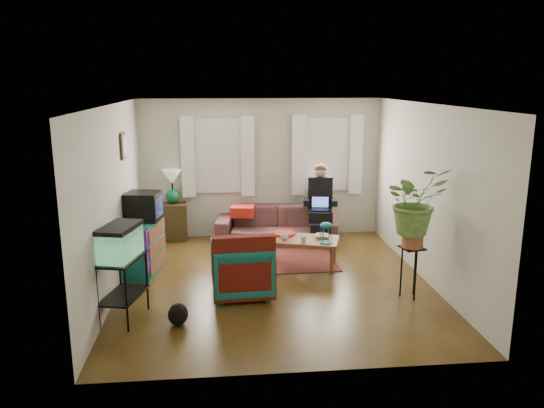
{
  "coord_description": "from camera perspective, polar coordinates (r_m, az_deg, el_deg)",
  "views": [
    {
      "loc": [
        -0.78,
        -7.35,
        2.93
      ],
      "look_at": [
        0.0,
        0.4,
        1.1
      ],
      "focal_mm": 35.0,
      "sensor_mm": 36.0,
      "label": 1
    }
  ],
  "objects": [
    {
      "name": "bowl",
      "position": [
        8.48,
        5.41,
        -3.46
      ],
      "size": [
        0.28,
        0.28,
        0.06
      ],
      "primitive_type": "imported",
      "rotation": [
        0.0,
        0.0,
        -0.3
      ],
      "color": "white",
      "rests_on": "coffee_table"
    },
    {
      "name": "ceiling",
      "position": [
        7.4,
        0.32,
        10.67
      ],
      "size": [
        4.5,
        5.0,
        0.01
      ],
      "primitive_type": "cube",
      "color": "white",
      "rests_on": "wall_back"
    },
    {
      "name": "dresser",
      "position": [
        8.47,
        -13.73,
        -4.49
      ],
      "size": [
        0.61,
        0.97,
        0.82
      ],
      "primitive_type": "cube",
      "rotation": [
        0.0,
        0.0,
        -0.18
      ],
      "color": "#125271",
      "rests_on": "floor"
    },
    {
      "name": "serape_throw",
      "position": [
        7.05,
        -3.01,
        -6.19
      ],
      "size": [
        0.85,
        0.24,
        0.69
      ],
      "primitive_type": "cube",
      "rotation": [
        0.0,
        0.0,
        0.06
      ],
      "color": "#9E0A0A",
      "rests_on": "armchair"
    },
    {
      "name": "aquarium",
      "position": [
        6.69,
        -16.03,
        -3.89
      ],
      "size": [
        0.51,
        0.73,
        0.42
      ],
      "primitive_type": "cube",
      "rotation": [
        0.0,
        0.0,
        -0.25
      ],
      "color": "#7FD899",
      "rests_on": "aquarium_stand"
    },
    {
      "name": "plant_stand",
      "position": [
        7.54,
        14.67,
        -7.12
      ],
      "size": [
        0.36,
        0.36,
        0.72
      ],
      "primitive_type": "cube",
      "rotation": [
        0.0,
        0.0,
        0.21
      ],
      "color": "black",
      "rests_on": "floor"
    },
    {
      "name": "window_left",
      "position": [
        9.92,
        -5.84,
        5.16
      ],
      "size": [
        1.08,
        0.04,
        1.38
      ],
      "primitive_type": "cube",
      "color": "white",
      "rests_on": "wall_back"
    },
    {
      "name": "curtains_right",
      "position": [
        10.05,
        5.98,
        5.26
      ],
      "size": [
        1.36,
        0.06,
        1.5
      ],
      "primitive_type": "cube",
      "color": "white",
      "rests_on": "wall_back"
    },
    {
      "name": "curtains_left",
      "position": [
        9.84,
        -5.84,
        5.1
      ],
      "size": [
        1.36,
        0.06,
        1.5
      ],
      "primitive_type": "cube",
      "color": "white",
      "rests_on": "wall_back"
    },
    {
      "name": "armchair",
      "position": [
        7.41,
        -3.27,
        -6.64
      ],
      "size": [
        0.86,
        0.81,
        0.83
      ],
      "primitive_type": "imported",
      "rotation": [
        0.0,
        0.0,
        3.2
      ],
      "color": "#12646C",
      "rests_on": "floor"
    },
    {
      "name": "table_lamp",
      "position": [
        9.95,
        -10.66,
        1.76
      ],
      "size": [
        0.36,
        0.36,
        0.63
      ],
      "primitive_type": null,
      "rotation": [
        0.0,
        0.0,
        0.02
      ],
      "color": "white",
      "rests_on": "side_table"
    },
    {
      "name": "picture_frame",
      "position": [
        8.38,
        -15.66,
        6.02
      ],
      "size": [
        0.04,
        0.32,
        0.4
      ],
      "primitive_type": "cube",
      "color": "#3D2616",
      "rests_on": "wall_left"
    },
    {
      "name": "aquarium_stand",
      "position": [
        6.89,
        -15.7,
        -8.79
      ],
      "size": [
        0.57,
        0.8,
        0.81
      ],
      "primitive_type": "cube",
      "rotation": [
        0.0,
        0.0,
        -0.25
      ],
      "color": "black",
      "rests_on": "floor"
    },
    {
      "name": "birdcage",
      "position": [
        8.19,
        5.82,
        -3.07
      ],
      "size": [
        0.23,
        0.23,
        0.33
      ],
      "primitive_type": null,
      "rotation": [
        0.0,
        0.0,
        -0.3
      ],
      "color": "#115B6B",
      "rests_on": "coffee_table"
    },
    {
      "name": "wall_right",
      "position": [
        8.11,
        16.31,
        1.1
      ],
      "size": [
        0.01,
        5.0,
        2.6
      ],
      "primitive_type": "cube",
      "color": "silver",
      "rests_on": "floor"
    },
    {
      "name": "coffee_table",
      "position": [
        8.5,
        3.19,
        -5.26
      ],
      "size": [
        1.28,
        0.93,
        0.48
      ],
      "primitive_type": "cube",
      "rotation": [
        0.0,
        0.0,
        -0.3
      ],
      "color": "brown",
      "rests_on": "floor"
    },
    {
      "name": "wall_left",
      "position": [
        7.67,
        -16.66,
        0.39
      ],
      "size": [
        0.01,
        5.0,
        2.6
      ],
      "primitive_type": "cube",
      "color": "silver",
      "rests_on": "floor"
    },
    {
      "name": "sofa",
      "position": [
        9.78,
        0.52,
        -1.59
      ],
      "size": [
        2.3,
        1.17,
        0.86
      ],
      "primitive_type": "imported",
      "rotation": [
        0.0,
        0.0,
        -0.15
      ],
      "color": "brown",
      "rests_on": "floor"
    },
    {
      "name": "black_cat",
      "position": [
        6.71,
        -10.08,
        -11.38
      ],
      "size": [
        0.27,
        0.39,
        0.32
      ],
      "primitive_type": "ellipsoid",
      "rotation": [
        0.0,
        0.0,
        -0.07
      ],
      "color": "black",
      "rests_on": "floor"
    },
    {
      "name": "cup_a",
      "position": [
        8.35,
        1.33,
        -3.51
      ],
      "size": [
        0.16,
        0.16,
        0.1
      ],
      "primitive_type": "imported",
      "rotation": [
        0.0,
        0.0,
        -0.3
      ],
      "color": "white",
      "rests_on": "coffee_table"
    },
    {
      "name": "wall_front",
      "position": [
        5.17,
        3.25,
        -5.15
      ],
      "size": [
        4.5,
        0.01,
        2.6
      ],
      "primitive_type": "cube",
      "color": "silver",
      "rests_on": "floor"
    },
    {
      "name": "floor",
      "position": [
        7.95,
        0.29,
        -8.41
      ],
      "size": [
        4.5,
        5.0,
        0.01
      ],
      "primitive_type": "cube",
      "color": "#4F2B14",
      "rests_on": "ground"
    },
    {
      "name": "area_rug",
      "position": [
        8.98,
        0.11,
        -5.77
      ],
      "size": [
        2.04,
        1.65,
        0.01
      ],
      "primitive_type": "cube",
      "rotation": [
        0.0,
        0.0,
        0.02
      ],
      "color": "brown",
      "rests_on": "floor"
    },
    {
      "name": "seated_person",
      "position": [
        9.73,
        5.18,
        -0.36
      ],
      "size": [
        0.64,
        0.75,
        1.31
      ],
      "primitive_type": null,
      "rotation": [
        0.0,
        0.0,
        -0.15
      ],
      "color": "black",
      "rests_on": "sofa"
    },
    {
      "name": "crt_tv",
      "position": [
        8.38,
        -13.66,
        -0.23
      ],
      "size": [
        0.57,
        0.54,
        0.44
      ],
      "primitive_type": "cube",
      "rotation": [
        0.0,
        0.0,
        -0.18
      ],
      "color": "black",
      "rests_on": "dresser"
    },
    {
      "name": "wall_back",
      "position": [
        10.01,
        -1.21,
        3.85
      ],
      "size": [
        4.5,
        0.01,
        2.6
      ],
      "primitive_type": "cube",
      "color": "silver",
      "rests_on": "floor"
    },
    {
      "name": "snack_tray",
      "position": [
        8.61,
        1.29,
        -3.19
      ],
      "size": [
        0.44,
        0.44,
        0.04
      ],
      "primitive_type": "cylinder",
      "rotation": [
        0.0,
        0.0,
        -0.3
      ],
      "color": "#B21414",
      "rests_on": "coffee_table"
    },
    {
      "name": "window_right",
      "position": [
        10.13,
        5.89,
        5.32
      ],
      "size": [
        1.08,
        0.04,
        1.38
      ],
      "primitive_type": "cube",
      "color": "white",
      "rests_on": "wall_back"
    },
    {
      "name": "potted_plant",
      "position": [
        7.3,
        15.06,
        -0.76
      ],
      "size": [
        0.96,
        0.87,
        0.92
      ],
      "primitive_type": "imported",
      "rotation": [
        0.0,
        0.0,
        0.21
      ],
      "color": "#599947",
      "rests_on": "plant_stand"
    },
    {
      "name": "side_table",
      "position": [
        10.1,
        -10.51,
        -1.82
      ],
      "size": [
        0.49,
        0.49,
        0.69
      ],
      "primitive_type": "cube",
      "rotation": [
        0.0,
        0.0,
        0.02
      ],
      "color": "#3A2515",
      "rests_on": "floor"
    },
    {
      "name": "cup_b",
      "position": [
        8.23,
        3.39,
        -3.8
      ],
      "size": [
        0.13,
        0.13,
        0.1
      ],
      "primitive_type": "imported",
      "rotation": [
        0.0,
        0.0,
        -0.3
      ],
      "color": "beige",
      "rests_on": "coffee_table"
    }
  ]
}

